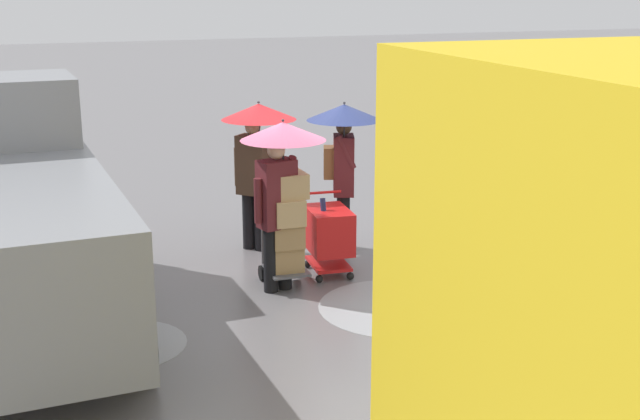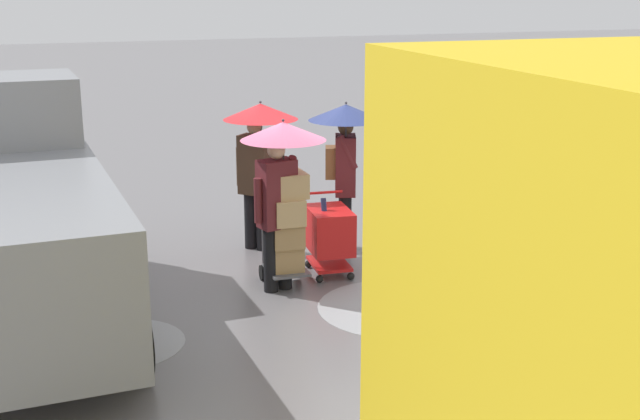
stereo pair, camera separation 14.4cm
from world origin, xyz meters
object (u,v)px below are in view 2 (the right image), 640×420
at_px(pedestrian_white_side, 280,165).
at_px(pedestrian_far_side, 258,141).
at_px(shopping_cart_vendor, 329,232).
at_px(pedestrian_black_side, 458,151).
at_px(pedestrian_pink_side, 345,143).
at_px(cargo_van_parked_right, 13,221).
at_px(hand_dolly_boxes, 286,221).

distance_m(pedestrian_white_side, pedestrian_far_side, 1.65).
xyz_separation_m(shopping_cart_vendor, pedestrian_black_side, (-1.73, 0.22, 1.00)).
xyz_separation_m(pedestrian_pink_side, pedestrian_black_side, (-1.17, 1.07, 0.00)).
bearing_deg(pedestrian_black_side, pedestrian_white_side, 2.12).
distance_m(cargo_van_parked_right, pedestrian_far_side, 3.67).
bearing_deg(pedestrian_black_side, hand_dolly_boxes, 0.20).
bearing_deg(pedestrian_pink_side, cargo_van_parked_right, 14.01).
xyz_separation_m(cargo_van_parked_right, pedestrian_far_side, (-3.29, -1.57, 0.41)).
bearing_deg(pedestrian_black_side, shopping_cart_vendor, -7.36).
height_order(cargo_van_parked_right, pedestrian_far_side, cargo_van_parked_right).
bearing_deg(shopping_cart_vendor, cargo_van_parked_right, 3.76).
height_order(shopping_cart_vendor, pedestrian_far_side, pedestrian_far_side).
relative_size(cargo_van_parked_right, pedestrian_black_side, 2.50).
height_order(pedestrian_white_side, pedestrian_far_side, same).
bearing_deg(hand_dolly_boxes, shopping_cart_vendor, -160.93).
bearing_deg(pedestrian_far_side, pedestrian_black_side, 145.98).
distance_m(shopping_cart_vendor, pedestrian_black_side, 2.01).
distance_m(pedestrian_pink_side, pedestrian_black_side, 1.59).
distance_m(cargo_van_parked_right, pedestrian_black_side, 5.59).
distance_m(hand_dolly_boxes, pedestrian_black_side, 2.50).
height_order(hand_dolly_boxes, pedestrian_far_side, pedestrian_far_side).
relative_size(cargo_van_parked_right, hand_dolly_boxes, 3.64).
height_order(cargo_van_parked_right, pedestrian_white_side, cargo_van_parked_right).
bearing_deg(hand_dolly_boxes, pedestrian_black_side, -179.80).
height_order(cargo_van_parked_right, shopping_cart_vendor, cargo_van_parked_right).
distance_m(cargo_van_parked_right, shopping_cart_vendor, 3.90).
xyz_separation_m(cargo_van_parked_right, shopping_cart_vendor, (-3.84, -0.25, -0.61)).
bearing_deg(pedestrian_far_side, hand_dolly_boxes, 85.62).
xyz_separation_m(hand_dolly_boxes, pedestrian_far_side, (-0.12, -1.55, 0.73)).
bearing_deg(hand_dolly_boxes, cargo_van_parked_right, 0.37).
xyz_separation_m(cargo_van_parked_right, pedestrian_pink_side, (-4.40, -1.10, 0.39)).
bearing_deg(shopping_cart_vendor, pedestrian_far_side, -67.27).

